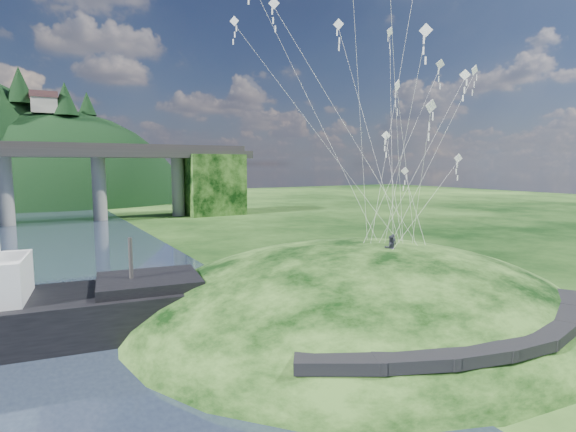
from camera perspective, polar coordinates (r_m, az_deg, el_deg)
ground at (r=29.32m, az=-0.85°, el=-15.40°), size 320.00×320.00×0.00m
grass_hill at (r=35.66m, az=9.10°, el=-13.97°), size 36.00×32.00×13.00m
footpath at (r=26.60m, az=25.05°, el=-13.60°), size 22.29×5.84×0.83m
work_barge at (r=32.56m, az=-31.66°, el=-10.25°), size 24.61×9.95×8.37m
wooden_dock at (r=33.88m, az=-20.44°, el=-12.00°), size 13.17×6.08×0.94m
kite_flyers at (r=33.72m, az=12.96°, el=-2.38°), size 2.07×1.81×1.81m
kite_swarm at (r=36.14m, az=11.93°, el=19.69°), size 17.72×15.20×17.22m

